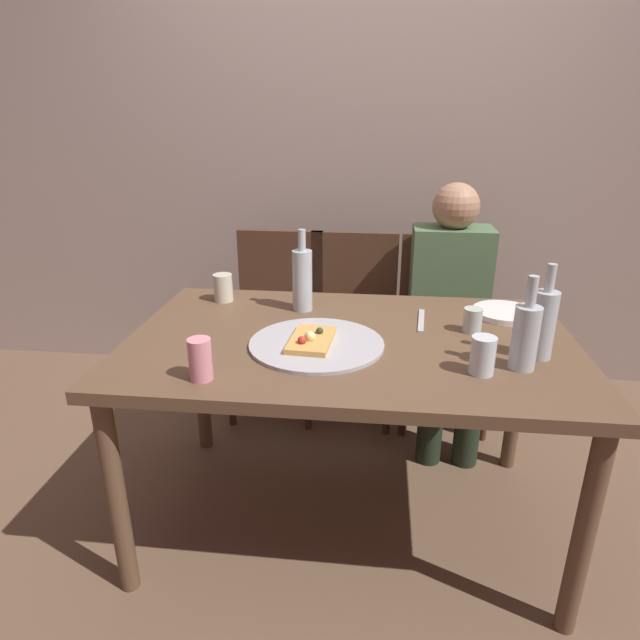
{
  "coord_description": "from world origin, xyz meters",
  "views": [
    {
      "loc": [
        0.08,
        -1.65,
        1.45
      ],
      "look_at": [
        -0.11,
        0.02,
        0.8
      ],
      "focal_mm": 30.03,
      "sensor_mm": 36.0,
      "label": 1
    }
  ],
  "objects_px": {
    "tumbler_far": "(223,288)",
    "table_knife": "(421,320)",
    "pizza_slice_last": "(311,339)",
    "guest_in_sweater": "(450,303)",
    "wine_glass": "(483,355)",
    "chair_right": "(444,317)",
    "pizza_tray": "(317,344)",
    "plate_stack": "(505,313)",
    "soda_can": "(200,359)",
    "water_bottle": "(543,323)",
    "chair_middle": "(352,313)",
    "chair_left": "(278,310)",
    "beer_bottle": "(302,279)",
    "dining_table": "(350,358)",
    "tumbler_near": "(473,320)",
    "wine_bottle": "(525,335)"
  },
  "relations": [
    {
      "from": "water_bottle",
      "to": "chair_middle",
      "type": "distance_m",
      "value": 1.19
    },
    {
      "from": "wine_bottle",
      "to": "table_knife",
      "type": "distance_m",
      "value": 0.46
    },
    {
      "from": "water_bottle",
      "to": "soda_can",
      "type": "bearing_deg",
      "value": -165.41
    },
    {
      "from": "beer_bottle",
      "to": "tumbler_far",
      "type": "xyz_separation_m",
      "value": [
        -0.33,
        0.07,
        -0.07
      ]
    },
    {
      "from": "beer_bottle",
      "to": "plate_stack",
      "type": "height_order",
      "value": "beer_bottle"
    },
    {
      "from": "dining_table",
      "to": "water_bottle",
      "type": "height_order",
      "value": "water_bottle"
    },
    {
      "from": "table_knife",
      "to": "chair_left",
      "type": "relative_size",
      "value": 0.24
    },
    {
      "from": "tumbler_near",
      "to": "chair_left",
      "type": "xyz_separation_m",
      "value": [
        -0.83,
        0.77,
        -0.28
      ]
    },
    {
      "from": "dining_table",
      "to": "beer_bottle",
      "type": "xyz_separation_m",
      "value": [
        -0.2,
        0.25,
        0.2
      ]
    },
    {
      "from": "water_bottle",
      "to": "guest_in_sweater",
      "type": "relative_size",
      "value": 0.25
    },
    {
      "from": "table_knife",
      "to": "water_bottle",
      "type": "bearing_deg",
      "value": -123.61
    },
    {
      "from": "soda_can",
      "to": "chair_left",
      "type": "relative_size",
      "value": 0.14
    },
    {
      "from": "chair_left",
      "to": "guest_in_sweater",
      "type": "xyz_separation_m",
      "value": [
        0.84,
        -0.15,
        0.13
      ]
    },
    {
      "from": "chair_left",
      "to": "pizza_tray",
      "type": "bearing_deg",
      "value": 108.31
    },
    {
      "from": "wine_bottle",
      "to": "table_knife",
      "type": "bearing_deg",
      "value": 127.12
    },
    {
      "from": "tumbler_near",
      "to": "tumbler_far",
      "type": "relative_size",
      "value": 0.77
    },
    {
      "from": "beer_bottle",
      "to": "guest_in_sweater",
      "type": "bearing_deg",
      "value": 36.85
    },
    {
      "from": "wine_bottle",
      "to": "soda_can",
      "type": "xyz_separation_m",
      "value": [
        -0.91,
        -0.17,
        -0.04
      ]
    },
    {
      "from": "table_knife",
      "to": "soda_can",
      "type": "bearing_deg",
      "value": 133.94
    },
    {
      "from": "chair_left",
      "to": "chair_right",
      "type": "height_order",
      "value": "same"
    },
    {
      "from": "pizza_slice_last",
      "to": "guest_in_sweater",
      "type": "distance_m",
      "value": 0.97
    },
    {
      "from": "pizza_tray",
      "to": "tumbler_far",
      "type": "distance_m",
      "value": 0.58
    },
    {
      "from": "tumbler_near",
      "to": "table_knife",
      "type": "distance_m",
      "value": 0.19
    },
    {
      "from": "pizza_slice_last",
      "to": "wine_bottle",
      "type": "xyz_separation_m",
      "value": [
        0.64,
        -0.09,
        0.08
      ]
    },
    {
      "from": "pizza_slice_last",
      "to": "plate_stack",
      "type": "xyz_separation_m",
      "value": [
        0.68,
        0.36,
        -0.01
      ]
    },
    {
      "from": "water_bottle",
      "to": "tumbler_far",
      "type": "relative_size",
      "value": 2.72
    },
    {
      "from": "beer_bottle",
      "to": "table_knife",
      "type": "relative_size",
      "value": 1.41
    },
    {
      "from": "dining_table",
      "to": "guest_in_sweater",
      "type": "xyz_separation_m",
      "value": [
        0.42,
        0.71,
        -0.03
      ]
    },
    {
      "from": "tumbler_far",
      "to": "table_knife",
      "type": "xyz_separation_m",
      "value": [
        0.77,
        -0.14,
        -0.05
      ]
    },
    {
      "from": "tumbler_far",
      "to": "pizza_tray",
      "type": "bearing_deg",
      "value": -43.45
    },
    {
      "from": "pizza_tray",
      "to": "pizza_slice_last",
      "type": "height_order",
      "value": "pizza_slice_last"
    },
    {
      "from": "wine_bottle",
      "to": "wine_glass",
      "type": "distance_m",
      "value": 0.14
    },
    {
      "from": "soda_can",
      "to": "chair_middle",
      "type": "bearing_deg",
      "value": 73.32
    },
    {
      "from": "beer_bottle",
      "to": "chair_right",
      "type": "xyz_separation_m",
      "value": [
        0.62,
        0.61,
        -0.36
      ]
    },
    {
      "from": "plate_stack",
      "to": "chair_left",
      "type": "xyz_separation_m",
      "value": [
        -0.97,
        0.59,
        -0.25
      ]
    },
    {
      "from": "pizza_tray",
      "to": "plate_stack",
      "type": "relative_size",
      "value": 1.88
    },
    {
      "from": "pizza_tray",
      "to": "dining_table",
      "type": "bearing_deg",
      "value": 37.24
    },
    {
      "from": "tumbler_near",
      "to": "chair_middle",
      "type": "xyz_separation_m",
      "value": [
        -0.45,
        0.77,
        -0.28
      ]
    },
    {
      "from": "pizza_tray",
      "to": "table_knife",
      "type": "bearing_deg",
      "value": 36.33
    },
    {
      "from": "soda_can",
      "to": "plate_stack",
      "type": "distance_m",
      "value": 1.14
    },
    {
      "from": "wine_glass",
      "to": "chair_right",
      "type": "relative_size",
      "value": 0.13
    },
    {
      "from": "pizza_slice_last",
      "to": "wine_bottle",
      "type": "bearing_deg",
      "value": -7.9
    },
    {
      "from": "soda_can",
      "to": "plate_stack",
      "type": "height_order",
      "value": "soda_can"
    },
    {
      "from": "chair_right",
      "to": "chair_middle",
      "type": "bearing_deg",
      "value": 0.0
    },
    {
      "from": "water_bottle",
      "to": "tumbler_near",
      "type": "bearing_deg",
      "value": 132.67
    },
    {
      "from": "guest_in_sweater",
      "to": "table_knife",
      "type": "bearing_deg",
      "value": 72.15
    },
    {
      "from": "dining_table",
      "to": "chair_left",
      "type": "bearing_deg",
      "value": 115.79
    },
    {
      "from": "table_knife",
      "to": "tumbler_near",
      "type": "bearing_deg",
      "value": -111.29
    },
    {
      "from": "pizza_slice_last",
      "to": "dining_table",
      "type": "bearing_deg",
      "value": 35.54
    },
    {
      "from": "dining_table",
      "to": "pizza_slice_last",
      "type": "distance_m",
      "value": 0.18
    }
  ]
}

